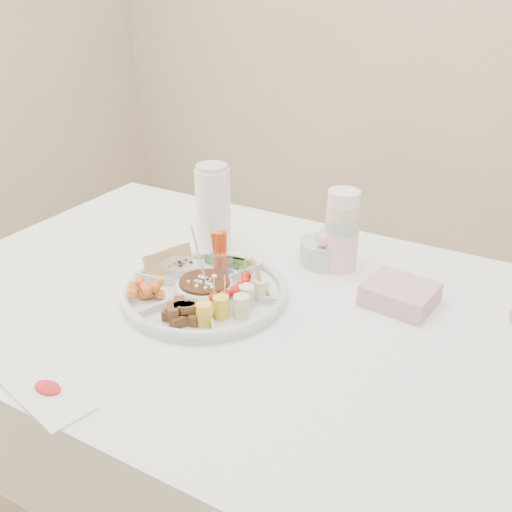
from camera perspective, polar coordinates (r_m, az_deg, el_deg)
The scene contains 14 objects.
dining_table at distance 1.56m, azimuth -1.59°, elevation -16.33°, with size 1.52×1.02×0.76m, color white.
party_tray at distance 1.33m, azimuth -5.13°, elevation -3.33°, with size 0.38×0.38×0.04m, color silver.
bean_dip at distance 1.33m, azimuth -5.14°, elevation -3.05°, with size 0.12×0.12×0.04m, color brown.
tortillas at distance 1.34m, azimuth 0.38°, elevation -2.05°, with size 0.10×0.10×0.06m, color #B98D42, non-canonical shape.
carrot_cucumber at distance 1.42m, azimuth -3.04°, elevation 0.58°, with size 0.12×0.12×0.11m, color #D3440F, non-canonical shape.
pita_raisins at distance 1.42m, azimuth -8.23°, elevation -0.56°, with size 0.12×0.12×0.07m, color tan, non-canonical shape.
cherries at distance 1.32m, azimuth -10.76°, elevation -3.29°, with size 0.10×0.10×0.04m, color orange, non-canonical shape.
granola_chunks at distance 1.23m, azimuth -7.65°, elevation -5.63°, with size 0.10×0.10×0.04m, color #472D1B, non-canonical shape.
banana_tomato at distance 1.22m, azimuth -1.63°, elevation -4.18°, with size 0.11×0.11×0.09m, color #FFD77B, non-canonical shape.
cup_stack at distance 1.44m, azimuth 8.60°, elevation 3.10°, with size 0.09×0.09×0.24m, color white.
thermos at distance 1.54m, azimuth -4.29°, elevation 4.95°, with size 0.09×0.09×0.24m, color white.
flower_bowl at distance 1.49m, azimuth 6.80°, elevation 0.96°, with size 0.12×0.12×0.09m, color #9EC5AD.
napkin_stack at distance 1.34m, azimuth 14.17°, elevation -3.73°, with size 0.15×0.13×0.05m, color #CBA0AA.
placemat at distance 1.15m, azimuth -21.09°, elevation -11.93°, with size 0.28×0.09×0.01m, color silver.
Camera 1 is at (0.60, -0.97, 1.44)m, focal length 40.00 mm.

